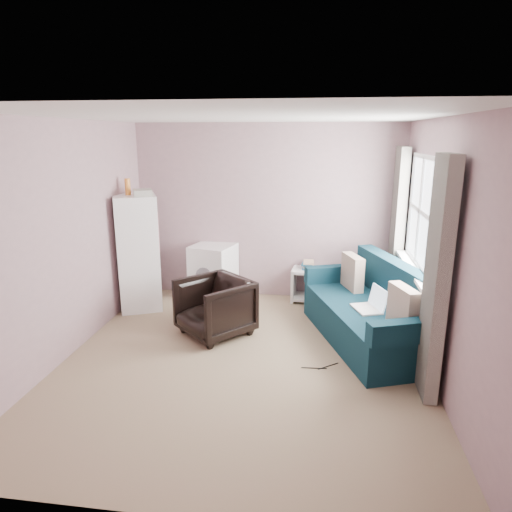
{
  "coord_description": "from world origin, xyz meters",
  "views": [
    {
      "loc": [
        0.74,
        -4.36,
        2.34
      ],
      "look_at": [
        0.05,
        0.6,
        1.0
      ],
      "focal_mm": 32.0,
      "sensor_mm": 36.0,
      "label": 1
    }
  ],
  "objects_px": {
    "side_table": "(308,282)",
    "fridge": "(138,252)",
    "washing_machine": "(213,270)",
    "armchair": "(215,304)",
    "sofa": "(374,314)"
  },
  "relations": [
    {
      "from": "side_table",
      "to": "fridge",
      "type": "bearing_deg",
      "value": -165.05
    },
    {
      "from": "fridge",
      "to": "washing_machine",
      "type": "height_order",
      "value": "fridge"
    },
    {
      "from": "fridge",
      "to": "side_table",
      "type": "relative_size",
      "value": 3.01
    },
    {
      "from": "armchair",
      "to": "washing_machine",
      "type": "distance_m",
      "value": 1.3
    },
    {
      "from": "washing_machine",
      "to": "sofa",
      "type": "height_order",
      "value": "sofa"
    },
    {
      "from": "armchair",
      "to": "washing_machine",
      "type": "relative_size",
      "value": 0.96
    },
    {
      "from": "armchair",
      "to": "side_table",
      "type": "relative_size",
      "value": 1.29
    },
    {
      "from": "sofa",
      "to": "side_table",
      "type": "bearing_deg",
      "value": 102.71
    },
    {
      "from": "washing_machine",
      "to": "side_table",
      "type": "height_order",
      "value": "washing_machine"
    },
    {
      "from": "armchair",
      "to": "fridge",
      "type": "height_order",
      "value": "fridge"
    },
    {
      "from": "fridge",
      "to": "side_table",
      "type": "distance_m",
      "value": 2.42
    },
    {
      "from": "side_table",
      "to": "armchair",
      "type": "bearing_deg",
      "value": -128.64
    },
    {
      "from": "armchair",
      "to": "sofa",
      "type": "xyz_separation_m",
      "value": [
        1.86,
        0.08,
        -0.05
      ]
    },
    {
      "from": "side_table",
      "to": "sofa",
      "type": "distance_m",
      "value": 1.48
    },
    {
      "from": "fridge",
      "to": "sofa",
      "type": "relative_size",
      "value": 0.8
    }
  ]
}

